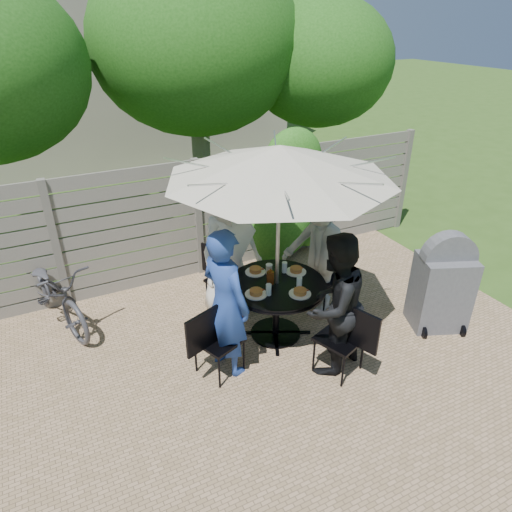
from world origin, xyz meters
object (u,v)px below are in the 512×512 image
person_front (334,305)px  glass_right (285,267)px  patio_table (276,299)px  chair_right (322,288)px  plate_left (256,293)px  glass_front (299,283)px  chair_front (340,352)px  plate_front (300,292)px  glass_left (269,290)px  coffee_cup (269,269)px  chair_back (224,289)px  plate_back (255,271)px  chair_left (219,353)px  person_left (226,303)px  person_right (319,251)px  bbq_grill (442,285)px  bicycle (54,292)px  plate_right (296,270)px  umbrella (280,162)px  syrup_jug (270,278)px  person_back (230,248)px

person_front → glass_right: (-0.06, 0.97, 0.00)m
patio_table → chair_right: bearing=19.4°
plate_left → glass_front: size_ratio=1.86×
chair_front → chair_right: size_ratio=1.04×
plate_front → glass_left: 0.37m
glass_left → coffee_cup: 0.48m
person_front → coffee_cup: (-0.25, 1.02, -0.01)m
plate_left → glass_left: 0.15m
glass_right → glass_left: bearing=-138.6°
chair_back → plate_back: bearing=-4.8°
chair_left → glass_front: size_ratio=6.63×
chair_back → glass_front: (0.51, -1.12, 0.59)m
person_left → person_right: person_right is taller
chair_front → bbq_grill: bbq_grill is taller
bbq_grill → coffee_cup: bearing=175.4°
bicycle → plate_right: bearing=-45.3°
chair_front → plate_left: chair_front is taller
patio_table → plate_right: (0.34, 0.12, 0.26)m
umbrella → bicycle: bearing=148.1°
person_left → chair_front: size_ratio=1.88×
person_left → glass_front: 0.97m
plate_front → chair_front: bearing=-70.6°
glass_front → bicycle: (-2.62, 1.73, -0.38)m
plate_left → plate_right: size_ratio=1.00×
chair_front → person_right: 1.42m
umbrella → bbq_grill: size_ratio=2.40×
chair_right → plate_back: 1.16m
chair_right → plate_left: chair_right is taller
chair_back → coffee_cup: 0.95m
glass_front → syrup_jug: size_ratio=0.88×
umbrella → plate_back: size_ratio=12.40×
person_left → plate_back: bearing=-66.6°
patio_table → bbq_grill: 2.12m
plate_right → glass_right: bearing=153.1°
person_front → coffee_cup: bearing=-95.4°
glass_front → person_back: bearing=114.9°
umbrella → plate_back: (-0.12, 0.34, -1.47)m
plate_right → chair_right: bearing=19.4°
person_back → patio_table: bearing=-90.0°
coffee_cup → bbq_grill: (1.96, -0.99, -0.23)m
plate_left → syrup_jug: syrup_jug is taller
person_front → syrup_jug: person_front is taller
syrup_jug → chair_right: bearing=16.6°
patio_table → plate_right: size_ratio=5.82×
umbrella → plate_left: (-0.34, -0.12, -1.47)m
plate_right → person_front: bearing=-94.1°
bicycle → bbq_grill: size_ratio=1.33×
plate_back → glass_front: size_ratio=1.86×
chair_back → person_back: (0.05, -0.13, 0.70)m
glass_left → syrup_jug: size_ratio=0.88×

